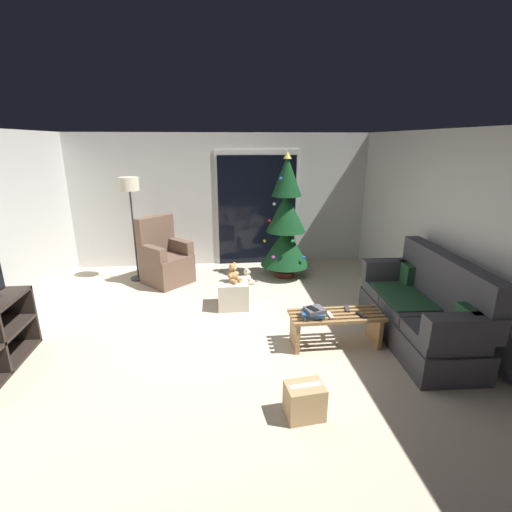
{
  "coord_description": "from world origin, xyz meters",
  "views": [
    {
      "loc": [
        -0.11,
        -4.07,
        2.35
      ],
      "look_at": [
        0.4,
        0.7,
        0.85
      ],
      "focal_mm": 25.86,
      "sensor_mm": 36.0,
      "label": 1
    }
  ],
  "objects_px": {
    "floor_lamp": "(130,194)",
    "ottoman": "(233,294)",
    "teddy_bear_cream_by_tree": "(247,277)",
    "coffee_table": "(336,324)",
    "remote_graphite": "(347,309)",
    "remote_white": "(330,315)",
    "cell_phone": "(313,309)",
    "couch": "(423,310)",
    "book_stack": "(313,313)",
    "cardboard_box_taped_mid_floor": "(305,401)",
    "armchair": "(165,260)",
    "teddy_bear_honey": "(233,274)",
    "remote_black": "(361,315)",
    "christmas_tree": "(286,224)"
  },
  "relations": [
    {
      "from": "remote_graphite",
      "to": "remote_white",
      "type": "bearing_deg",
      "value": 41.15
    },
    {
      "from": "teddy_bear_honey",
      "to": "remote_black",
      "type": "bearing_deg",
      "value": -41.91
    },
    {
      "from": "cell_phone",
      "to": "remote_graphite",
      "type": "bearing_deg",
      "value": -6.09
    },
    {
      "from": "cell_phone",
      "to": "teddy_bear_cream_by_tree",
      "type": "height_order",
      "value": "cell_phone"
    },
    {
      "from": "ottoman",
      "to": "cardboard_box_taped_mid_floor",
      "type": "distance_m",
      "value": 2.41
    },
    {
      "from": "book_stack",
      "to": "floor_lamp",
      "type": "bearing_deg",
      "value": 133.88
    },
    {
      "from": "armchair",
      "to": "teddy_bear_cream_by_tree",
      "type": "xyz_separation_m",
      "value": [
        1.4,
        -0.24,
        -0.28
      ]
    },
    {
      "from": "remote_white",
      "to": "armchair",
      "type": "height_order",
      "value": "armchair"
    },
    {
      "from": "armchair",
      "to": "teddy_bear_cream_by_tree",
      "type": "bearing_deg",
      "value": -9.92
    },
    {
      "from": "coffee_table",
      "to": "armchair",
      "type": "relative_size",
      "value": 0.97
    },
    {
      "from": "remote_graphite",
      "to": "armchair",
      "type": "bearing_deg",
      "value": -30.69
    },
    {
      "from": "remote_white",
      "to": "teddy_bear_cream_by_tree",
      "type": "bearing_deg",
      "value": -70.92
    },
    {
      "from": "remote_graphite",
      "to": "cell_phone",
      "type": "relative_size",
      "value": 1.08
    },
    {
      "from": "remote_white",
      "to": "teddy_bear_honey",
      "type": "height_order",
      "value": "teddy_bear_honey"
    },
    {
      "from": "book_stack",
      "to": "remote_black",
      "type": "bearing_deg",
      "value": -1.62
    },
    {
      "from": "armchair",
      "to": "teddy_bear_cream_by_tree",
      "type": "height_order",
      "value": "armchair"
    },
    {
      "from": "cardboard_box_taped_mid_floor",
      "to": "cell_phone",
      "type": "bearing_deg",
      "value": 72.69
    },
    {
      "from": "teddy_bear_cream_by_tree",
      "to": "coffee_table",
      "type": "bearing_deg",
      "value": -67.17
    },
    {
      "from": "christmas_tree",
      "to": "teddy_bear_honey",
      "type": "height_order",
      "value": "christmas_tree"
    },
    {
      "from": "floor_lamp",
      "to": "ottoman",
      "type": "xyz_separation_m",
      "value": [
        1.63,
        -1.32,
        -1.31
      ]
    },
    {
      "from": "remote_black",
      "to": "cardboard_box_taped_mid_floor",
      "type": "distance_m",
      "value": 1.43
    },
    {
      "from": "cell_phone",
      "to": "armchair",
      "type": "xyz_separation_m",
      "value": [
        -1.97,
        2.41,
        -0.13
      ]
    },
    {
      "from": "remote_black",
      "to": "book_stack",
      "type": "relative_size",
      "value": 0.54
    },
    {
      "from": "couch",
      "to": "floor_lamp",
      "type": "height_order",
      "value": "floor_lamp"
    },
    {
      "from": "remote_white",
      "to": "christmas_tree",
      "type": "relative_size",
      "value": 0.07
    },
    {
      "from": "remote_white",
      "to": "armchair",
      "type": "relative_size",
      "value": 0.14
    },
    {
      "from": "remote_white",
      "to": "christmas_tree",
      "type": "height_order",
      "value": "christmas_tree"
    },
    {
      "from": "floor_lamp",
      "to": "couch",
      "type": "bearing_deg",
      "value": -33.28
    },
    {
      "from": "cell_phone",
      "to": "cardboard_box_taped_mid_floor",
      "type": "distance_m",
      "value": 1.18
    },
    {
      "from": "book_stack",
      "to": "teddy_bear_cream_by_tree",
      "type": "bearing_deg",
      "value": 105.11
    },
    {
      "from": "couch",
      "to": "floor_lamp",
      "type": "distance_m",
      "value": 4.75
    },
    {
      "from": "cell_phone",
      "to": "teddy_bear_cream_by_tree",
      "type": "xyz_separation_m",
      "value": [
        -0.57,
        2.17,
        -0.41
      ]
    },
    {
      "from": "book_stack",
      "to": "teddy_bear_cream_by_tree",
      "type": "relative_size",
      "value": 1.01
    },
    {
      "from": "cell_phone",
      "to": "coffee_table",
      "type": "bearing_deg",
      "value": -11.5
    },
    {
      "from": "coffee_table",
      "to": "ottoman",
      "type": "xyz_separation_m",
      "value": [
        -1.16,
        1.2,
        -0.07
      ]
    },
    {
      "from": "coffee_table",
      "to": "teddy_bear_honey",
      "type": "relative_size",
      "value": 3.86
    },
    {
      "from": "teddy_bear_cream_by_tree",
      "to": "cell_phone",
      "type": "bearing_deg",
      "value": -75.3
    },
    {
      "from": "coffee_table",
      "to": "christmas_tree",
      "type": "relative_size",
      "value": 0.5
    },
    {
      "from": "remote_black",
      "to": "ottoman",
      "type": "xyz_separation_m",
      "value": [
        -1.43,
        1.29,
        -0.22
      ]
    },
    {
      "from": "book_stack",
      "to": "remote_white",
      "type": "bearing_deg",
      "value": 4.97
    },
    {
      "from": "cell_phone",
      "to": "ottoman",
      "type": "distance_m",
      "value": 1.58
    },
    {
      "from": "teddy_bear_honey",
      "to": "cardboard_box_taped_mid_floor",
      "type": "relative_size",
      "value": 0.8
    },
    {
      "from": "book_stack",
      "to": "ottoman",
      "type": "distance_m",
      "value": 1.56
    },
    {
      "from": "coffee_table",
      "to": "cardboard_box_taped_mid_floor",
      "type": "bearing_deg",
      "value": -119.16
    },
    {
      "from": "remote_white",
      "to": "teddy_bear_cream_by_tree",
      "type": "distance_m",
      "value": 2.3
    },
    {
      "from": "remote_graphite",
      "to": "cell_phone",
      "type": "xyz_separation_m",
      "value": [
        -0.47,
        -0.18,
        0.11
      ]
    },
    {
      "from": "remote_white",
      "to": "teddy_bear_cream_by_tree",
      "type": "xyz_separation_m",
      "value": [
        -0.79,
        2.14,
        -0.3
      ]
    },
    {
      "from": "couch",
      "to": "teddy_bear_cream_by_tree",
      "type": "height_order",
      "value": "couch"
    },
    {
      "from": "armchair",
      "to": "teddy_bear_honey",
      "type": "height_order",
      "value": "armchair"
    },
    {
      "from": "remote_graphite",
      "to": "cell_phone",
      "type": "distance_m",
      "value": 0.52
    }
  ]
}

